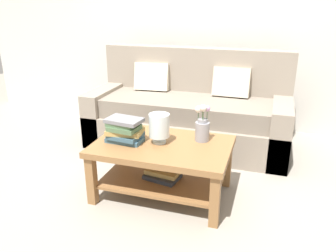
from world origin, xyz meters
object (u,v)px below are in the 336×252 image
Objects in this scene: couch at (189,113)px; flower_pitcher at (202,126)px; book_stack_main at (125,130)px; glass_hurricane_vase at (159,126)px; coffee_table at (163,158)px.

flower_pitcher is at bearing -69.97° from couch.
book_stack_main is (-0.24, -1.20, 0.21)m from couch.
couch is 1.24m from book_stack_main.
glass_hurricane_vase is at bearing 13.82° from book_stack_main.
couch is at bearing 91.85° from glass_hurricane_vase.
couch is 7.07× the size of book_stack_main.
couch reaches higher than coffee_table.
coffee_table is 0.39m from book_stack_main.
flower_pitcher is (0.32, 0.15, -0.02)m from glass_hurricane_vase.
book_stack_main is 0.29m from glass_hurricane_vase.
couch is 1.16m from glass_hurricane_vase.
flower_pitcher is at bearing 24.58° from glass_hurricane_vase.
couch is 1.98× the size of coffee_table.
coffee_table is (0.07, -1.15, -0.03)m from couch.
flower_pitcher is at bearing 29.02° from coffee_table.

